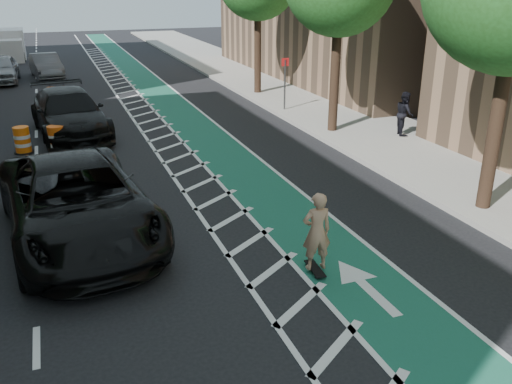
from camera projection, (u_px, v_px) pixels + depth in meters
name	position (u px, v px, depth m)	size (l,w,h in m)	color
ground	(188.00, 253.00, 12.23)	(120.00, 120.00, 0.00)	black
bike_lane	(200.00, 132.00, 21.92)	(2.00, 90.00, 0.01)	#18543B
buffer_strip	(163.00, 135.00, 21.42)	(1.40, 90.00, 0.01)	silver
sidewalk_right	(341.00, 117.00, 24.03)	(5.00, 90.00, 0.15)	gray
curb_right	(291.00, 121.00, 23.22)	(0.12, 90.00, 0.16)	gray
sign_post	(285.00, 83.00, 24.68)	(0.35, 0.08, 2.47)	#4C4C4C
skateboard	(315.00, 269.00, 11.39)	(0.29, 0.78, 0.10)	black
skateboarder	(317.00, 231.00, 11.07)	(0.62, 0.41, 1.70)	tan
suv_near	(77.00, 201.00, 12.62)	(3.09, 6.70, 1.86)	black
suv_far	(69.00, 113.00, 21.19)	(2.47, 6.06, 1.76)	black
car_silver	(1.00, 69.00, 32.20)	(1.90, 4.73, 1.61)	#96969B
car_grey	(46.00, 66.00, 33.87)	(1.55, 4.46, 1.47)	#57565B
pedestrian	(405.00, 113.00, 20.71)	(0.81, 0.63, 1.67)	black
box_truck	(8.00, 46.00, 41.59)	(2.48, 5.31, 2.19)	silver
barrel_a	(57.00, 141.00, 19.07)	(0.73, 0.73, 0.99)	#E1520B
barrel_b	(22.00, 141.00, 19.15)	(0.69, 0.69, 0.94)	orange
barrel_c	(53.00, 97.00, 26.53)	(0.63, 0.63, 0.86)	#EC570C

